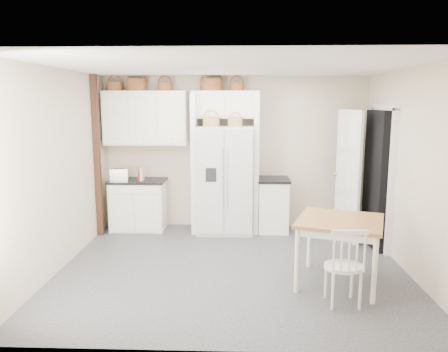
{
  "coord_description": "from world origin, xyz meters",
  "views": [
    {
      "loc": [
        0.09,
        -5.52,
        2.17
      ],
      "look_at": [
        -0.12,
        0.4,
        1.16
      ],
      "focal_mm": 35.0,
      "sensor_mm": 36.0,
      "label": 1
    }
  ],
  "objects": [
    {
      "name": "floor",
      "position": [
        0.0,
        0.0,
        0.0
      ],
      "size": [
        4.5,
        4.5,
        0.0
      ],
      "primitive_type": "plane",
      "color": "#2E2F35",
      "rests_on": "ground"
    },
    {
      "name": "ceiling",
      "position": [
        0.0,
        0.0,
        2.6
      ],
      "size": [
        4.5,
        4.5,
        0.0
      ],
      "primitive_type": "plane",
      "color": "white",
      "rests_on": "wall_back"
    },
    {
      "name": "wall_back",
      "position": [
        0.0,
        2.0,
        1.3
      ],
      "size": [
        4.5,
        0.0,
        4.5
      ],
      "primitive_type": "plane",
      "rotation": [
        1.57,
        0.0,
        0.0
      ],
      "color": "beige",
      "rests_on": "floor"
    },
    {
      "name": "wall_left",
      "position": [
        -2.25,
        0.0,
        1.3
      ],
      "size": [
        0.0,
        4.0,
        4.0
      ],
      "primitive_type": "plane",
      "rotation": [
        1.57,
        0.0,
        1.57
      ],
      "color": "beige",
      "rests_on": "floor"
    },
    {
      "name": "wall_right",
      "position": [
        2.25,
        0.0,
        1.3
      ],
      "size": [
        0.0,
        4.0,
        4.0
      ],
      "primitive_type": "plane",
      "rotation": [
        1.57,
        0.0,
        -1.57
      ],
      "color": "beige",
      "rests_on": "floor"
    },
    {
      "name": "refrigerator",
      "position": [
        -0.15,
        1.65,
        0.89
      ],
      "size": [
        0.92,
        0.74,
        1.78
      ],
      "primitive_type": "cube",
      "color": "silver",
      "rests_on": "floor"
    },
    {
      "name": "base_cab_left",
      "position": [
        -1.64,
        1.7,
        0.41
      ],
      "size": [
        0.9,
        0.57,
        0.83
      ],
      "primitive_type": "cube",
      "color": "white",
      "rests_on": "floor"
    },
    {
      "name": "base_cab_right",
      "position": [
        0.66,
        1.7,
        0.43
      ],
      "size": [
        0.49,
        0.59,
        0.86
      ],
      "primitive_type": "cube",
      "color": "white",
      "rests_on": "floor"
    },
    {
      "name": "dining_table",
      "position": [
        1.28,
        -0.48,
        0.4
      ],
      "size": [
        1.21,
        1.21,
        0.8
      ],
      "primitive_type": "cube",
      "rotation": [
        0.0,
        0.0,
        -0.32
      ],
      "color": "brown",
      "rests_on": "floor"
    },
    {
      "name": "windsor_chair",
      "position": [
        1.21,
        -1.03,
        0.42
      ],
      "size": [
        0.44,
        0.4,
        0.85
      ],
      "primitive_type": "cube",
      "rotation": [
        0.0,
        0.0,
        0.06
      ],
      "color": "white",
      "rests_on": "floor"
    },
    {
      "name": "counter_left",
      "position": [
        -1.64,
        1.7,
        0.85
      ],
      "size": [
        0.93,
        0.6,
        0.04
      ],
      "primitive_type": "cube",
      "color": "black",
      "rests_on": "base_cab_left"
    },
    {
      "name": "counter_right",
      "position": [
        0.66,
        1.7,
        0.88
      ],
      "size": [
        0.53,
        0.63,
        0.04
      ],
      "primitive_type": "cube",
      "color": "black",
      "rests_on": "base_cab_right"
    },
    {
      "name": "toaster",
      "position": [
        -1.92,
        1.6,
        0.97
      ],
      "size": [
        0.31,
        0.2,
        0.2
      ],
      "primitive_type": "cube",
      "rotation": [
        0.0,
        0.0,
        0.11
      ],
      "color": "silver",
      "rests_on": "counter_left"
    },
    {
      "name": "cookbook_red",
      "position": [
        -1.58,
        1.62,
        0.98
      ],
      "size": [
        0.05,
        0.15,
        0.23
      ],
      "primitive_type": "cube",
      "rotation": [
        0.0,
        0.0,
        -0.09
      ],
      "color": "#A2220C",
      "rests_on": "counter_left"
    },
    {
      "name": "cookbook_cream",
      "position": [
        -1.54,
        1.62,
        0.98
      ],
      "size": [
        0.04,
        0.15,
        0.22
      ],
      "primitive_type": "cube",
      "rotation": [
        0.0,
        0.0,
        -0.06
      ],
      "color": "beige",
      "rests_on": "counter_left"
    },
    {
      "name": "basket_upper_a",
      "position": [
        -2.01,
        1.83,
        2.42
      ],
      "size": [
        0.26,
        0.26,
        0.15
      ],
      "primitive_type": "cylinder",
      "color": "brown",
      "rests_on": "upper_cabinet"
    },
    {
      "name": "basket_upper_b",
      "position": [
        -1.64,
        1.83,
        2.45
      ],
      "size": [
        0.34,
        0.34,
        0.2
      ],
      "primitive_type": "cylinder",
      "color": "brown",
      "rests_on": "upper_cabinet"
    },
    {
      "name": "basket_upper_c",
      "position": [
        -1.16,
        1.83,
        2.42
      ],
      "size": [
        0.25,
        0.25,
        0.14
      ],
      "primitive_type": "cylinder",
      "color": "brown",
      "rests_on": "upper_cabinet"
    },
    {
      "name": "basket_bridge_a",
      "position": [
        -0.39,
        1.83,
        2.45
      ],
      "size": [
        0.37,
        0.37,
        0.21
      ],
      "primitive_type": "cylinder",
      "color": "brown",
      "rests_on": "bridge_cabinet"
    },
    {
      "name": "basket_bridge_b",
      "position": [
        0.04,
        1.83,
        2.42
      ],
      "size": [
        0.24,
        0.24,
        0.14
      ],
      "primitive_type": "cylinder",
      "color": "brown",
      "rests_on": "bridge_cabinet"
    },
    {
      "name": "basket_fridge_a",
      "position": [
        -0.37,
        1.55,
        1.85
      ],
      "size": [
        0.26,
        0.26,
        0.14
      ],
      "primitive_type": "cylinder",
      "color": "brown",
      "rests_on": "refrigerator"
    },
    {
      "name": "basket_fridge_b",
      "position": [
        0.01,
        1.55,
        1.84
      ],
      "size": [
        0.23,
        0.23,
        0.12
      ],
      "primitive_type": "cylinder",
      "color": "brown",
      "rests_on": "refrigerator"
    },
    {
      "name": "upper_cabinet",
      "position": [
        -1.5,
        1.83,
        1.9
      ],
      "size": [
        1.4,
        0.34,
        0.9
      ],
      "primitive_type": "cube",
      "color": "white",
      "rests_on": "wall_back"
    },
    {
      "name": "bridge_cabinet",
      "position": [
        -0.15,
        1.83,
        2.12
      ],
      "size": [
        1.12,
        0.34,
        0.45
      ],
      "primitive_type": "cube",
      "color": "white",
      "rests_on": "wall_back"
    },
    {
      "name": "fridge_panel_left",
      "position": [
        -0.66,
        1.7,
        1.15
      ],
      "size": [
        0.08,
        0.6,
        2.3
      ],
      "primitive_type": "cube",
      "color": "white",
      "rests_on": "floor"
    },
    {
      "name": "fridge_panel_right",
      "position": [
        0.36,
        1.7,
        1.15
      ],
      "size": [
        0.08,
        0.6,
        2.3
      ],
      "primitive_type": "cube",
      "color": "white",
      "rests_on": "floor"
    },
    {
      "name": "trim_post",
      "position": [
        -2.2,
        1.35,
        1.3
      ],
      "size": [
        0.09,
        0.09,
        2.6
      ],
      "primitive_type": "cube",
      "color": "#3F1B13",
      "rests_on": "floor"
    },
    {
      "name": "doorway_void",
      "position": [
        2.16,
        1.0,
        1.02
      ],
      "size": [
        0.18,
        0.85,
        2.05
      ],
      "primitive_type": "cube",
      "color": "black",
      "rests_on": "floor"
    },
    {
      "name": "door_slab",
      "position": [
        1.8,
        1.33,
        1.02
      ],
      "size": [
        0.21,
        0.79,
        2.05
      ],
      "primitive_type": "cube",
      "rotation": [
        0.0,
        0.0,
        -1.36
      ],
      "color": "white",
      "rests_on": "floor"
    }
  ]
}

